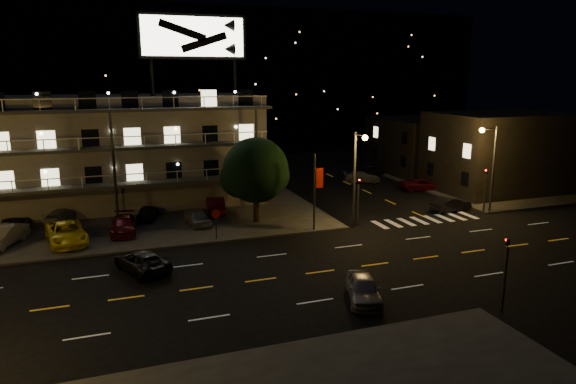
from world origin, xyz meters
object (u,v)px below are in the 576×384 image
object	(u,v)px
lot_car_7	(63,215)
side_car_0	(451,204)
lot_car_4	(197,217)
road_car_east	(363,288)
road_car_west	(142,261)
tree	(255,172)
lot_car_2	(66,233)

from	to	relation	value
lot_car_7	side_car_0	distance (m)	34.74
lot_car_7	side_car_0	xyz separation A→B (m)	(33.92, -7.50, -0.09)
lot_car_4	road_car_east	distance (m)	18.89
side_car_0	lot_car_7	bearing A→B (deg)	68.84
lot_car_7	road_car_west	size ratio (longest dim) A/B	0.87
tree	lot_car_4	size ratio (longest dim) A/B	1.88
lot_car_4	road_car_east	xyz separation A→B (m)	(6.33, -17.80, -0.09)
lot_car_4	lot_car_7	world-z (taller)	lot_car_4
lot_car_4	road_car_west	world-z (taller)	lot_car_4
lot_car_4	road_car_west	bearing A→B (deg)	-126.94
tree	lot_car_7	distance (m)	16.90
road_car_west	road_car_east	bearing A→B (deg)	120.39
lot_car_2	road_car_west	world-z (taller)	lot_car_2
road_car_east	tree	bearing A→B (deg)	113.70
tree	lot_car_7	size ratio (longest dim) A/B	1.73
side_car_0	road_car_east	world-z (taller)	road_car_east
tree	side_car_0	bearing A→B (deg)	-6.76
lot_car_2	tree	bearing A→B (deg)	-7.31
lot_car_2	lot_car_7	size ratio (longest dim) A/B	1.33
lot_car_4	lot_car_2	bearing A→B (deg)	-177.55
lot_car_7	road_car_east	distance (m)	28.03
tree	side_car_0	size ratio (longest dim) A/B	1.79
tree	lot_car_4	distance (m)	6.16
lot_car_7	side_car_0	bearing A→B (deg)	-168.73
lot_car_2	road_car_east	distance (m)	22.95
lot_car_7	lot_car_2	bearing A→B (deg)	120.03
lot_car_4	side_car_0	xyz separation A→B (m)	(23.20, -3.06, -0.14)
lot_car_7	road_car_east	world-z (taller)	road_car_east
lot_car_2	road_car_west	xyz separation A→B (m)	(4.92, -7.29, -0.26)
lot_car_2	road_car_east	size ratio (longest dim) A/B	1.31
lot_car_2	road_car_west	size ratio (longest dim) A/B	1.16
lot_car_2	lot_car_4	world-z (taller)	lot_car_2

